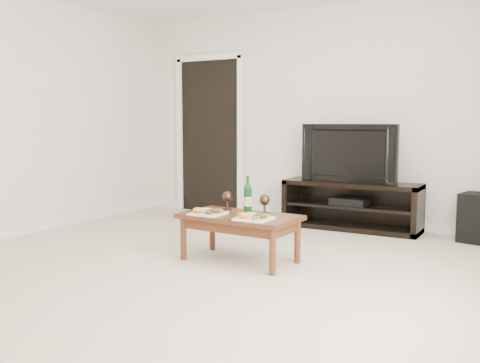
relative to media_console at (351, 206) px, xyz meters
The scene contains 13 objects.
floor 2.56m from the media_console, 101.93° to the right, with size 5.50×5.50×0.00m, color beige.
back_wall 1.19m from the media_console, 152.46° to the left, with size 5.00×0.04×2.60m, color silver.
doorway 2.22m from the media_console, behind, with size 0.90×0.02×2.05m, color black.
media_console is the anchor object (origin of this frame).
television 0.60m from the media_console, ahead, with size 1.14×0.15×0.66m, color black.
av_receiver 0.05m from the media_console, 148.30° to the right, with size 0.40×0.30×0.08m, color black.
subwoofer 1.35m from the media_console, ahead, with size 0.34×0.34×0.50m, color black.
coffee_table 1.92m from the media_console, 102.08° to the right, with size 1.03×0.56×0.42m, color #552A17.
plate_left 2.12m from the media_console, 107.86° to the right, with size 0.27×0.27×0.07m, color white.
plate_right 2.05m from the media_console, 95.01° to the right, with size 0.27×0.27×0.07m, color white.
wine_bottle 1.75m from the media_console, 104.75° to the right, with size 0.07×0.07×0.35m, color #0F3914.
goblet_left 1.83m from the media_console, 110.59° to the right, with size 0.09×0.09×0.17m, color #3A281F, non-canonical shape.
goblet_right 1.75m from the media_console, 98.02° to the right, with size 0.09×0.09×0.17m, color #3A281F, non-canonical shape.
Camera 1 is at (2.42, -3.40, 1.23)m, focal length 40.00 mm.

